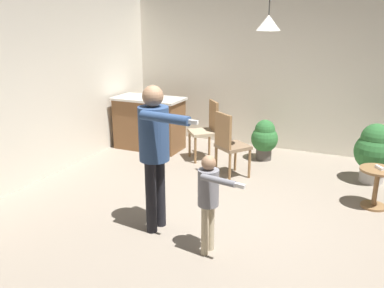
{
  "coord_description": "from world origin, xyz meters",
  "views": [
    {
      "loc": [
        1.2,
        -4.0,
        2.28
      ],
      "look_at": [
        -0.5,
        -0.23,
        1.0
      ],
      "focal_mm": 37.5,
      "sensor_mm": 36.0,
      "label": 1
    }
  ],
  "objects_px": {
    "spare_remote_on_table": "(379,168)",
    "person_child": "(209,194)",
    "dining_chair_by_counter": "(229,143)",
    "potted_plant_by_wall": "(375,150)",
    "kitchen_counter": "(149,123)",
    "dining_chair_near_wall": "(207,128)",
    "potted_plant_corner": "(265,138)",
    "side_table_by_couch": "(376,183)",
    "person_adult": "(155,143)"
  },
  "relations": [
    {
      "from": "potted_plant_by_wall",
      "to": "spare_remote_on_table",
      "type": "bearing_deg",
      "value": -86.43
    },
    {
      "from": "side_table_by_couch",
      "to": "dining_chair_near_wall",
      "type": "height_order",
      "value": "dining_chair_near_wall"
    },
    {
      "from": "kitchen_counter",
      "to": "potted_plant_corner",
      "type": "distance_m",
      "value": 2.11
    },
    {
      "from": "dining_chair_by_counter",
      "to": "dining_chair_near_wall",
      "type": "height_order",
      "value": "same"
    },
    {
      "from": "person_adult",
      "to": "potted_plant_by_wall",
      "type": "bearing_deg",
      "value": 145.35
    },
    {
      "from": "kitchen_counter",
      "to": "potted_plant_corner",
      "type": "xyz_separation_m",
      "value": [
        2.1,
        0.25,
        -0.1
      ]
    },
    {
      "from": "side_table_by_couch",
      "to": "person_child",
      "type": "xyz_separation_m",
      "value": [
        -1.53,
        -1.83,
        0.32
      ]
    },
    {
      "from": "side_table_by_couch",
      "to": "dining_chair_by_counter",
      "type": "bearing_deg",
      "value": 174.13
    },
    {
      "from": "dining_chair_by_counter",
      "to": "potted_plant_by_wall",
      "type": "xyz_separation_m",
      "value": [
        1.98,
        0.7,
        -0.06
      ]
    },
    {
      "from": "dining_chair_by_counter",
      "to": "potted_plant_by_wall",
      "type": "distance_m",
      "value": 2.1
    },
    {
      "from": "side_table_by_couch",
      "to": "dining_chair_near_wall",
      "type": "relative_size",
      "value": 0.52
    },
    {
      "from": "potted_plant_corner",
      "to": "spare_remote_on_table",
      "type": "xyz_separation_m",
      "value": [
        1.76,
        -1.24,
        0.16
      ]
    },
    {
      "from": "side_table_by_couch",
      "to": "potted_plant_corner",
      "type": "height_order",
      "value": "potted_plant_corner"
    },
    {
      "from": "person_child",
      "to": "dining_chair_near_wall",
      "type": "distance_m",
      "value": 2.92
    },
    {
      "from": "dining_chair_by_counter",
      "to": "kitchen_counter",
      "type": "bearing_deg",
      "value": -167.52
    },
    {
      "from": "person_child",
      "to": "potted_plant_by_wall",
      "type": "distance_m",
      "value": 3.12
    },
    {
      "from": "person_adult",
      "to": "dining_chair_near_wall",
      "type": "relative_size",
      "value": 1.64
    },
    {
      "from": "kitchen_counter",
      "to": "dining_chair_near_wall",
      "type": "relative_size",
      "value": 1.26
    },
    {
      "from": "side_table_by_couch",
      "to": "person_adult",
      "type": "xyz_separation_m",
      "value": [
        -2.24,
        -1.61,
        0.69
      ]
    },
    {
      "from": "dining_chair_by_counter",
      "to": "potted_plant_by_wall",
      "type": "height_order",
      "value": "dining_chair_by_counter"
    },
    {
      "from": "kitchen_counter",
      "to": "spare_remote_on_table",
      "type": "bearing_deg",
      "value": -14.41
    },
    {
      "from": "dining_chair_near_wall",
      "to": "potted_plant_by_wall",
      "type": "bearing_deg",
      "value": -128.84
    },
    {
      "from": "side_table_by_couch",
      "to": "potted_plant_by_wall",
      "type": "relative_size",
      "value": 0.59
    },
    {
      "from": "potted_plant_corner",
      "to": "potted_plant_by_wall",
      "type": "distance_m",
      "value": 1.73
    },
    {
      "from": "kitchen_counter",
      "to": "potted_plant_by_wall",
      "type": "distance_m",
      "value": 3.8
    },
    {
      "from": "dining_chair_near_wall",
      "to": "potted_plant_by_wall",
      "type": "distance_m",
      "value": 2.6
    },
    {
      "from": "kitchen_counter",
      "to": "spare_remote_on_table",
      "type": "xyz_separation_m",
      "value": [
        3.85,
        -0.99,
        0.06
      ]
    },
    {
      "from": "person_adult",
      "to": "potted_plant_corner",
      "type": "height_order",
      "value": "person_adult"
    },
    {
      "from": "side_table_by_couch",
      "to": "dining_chair_by_counter",
      "type": "height_order",
      "value": "dining_chair_by_counter"
    },
    {
      "from": "dining_chair_near_wall",
      "to": "spare_remote_on_table",
      "type": "relative_size",
      "value": 7.69
    },
    {
      "from": "potted_plant_corner",
      "to": "potted_plant_by_wall",
      "type": "height_order",
      "value": "potted_plant_by_wall"
    },
    {
      "from": "potted_plant_by_wall",
      "to": "person_adult",
      "type": "bearing_deg",
      "value": -130.97
    },
    {
      "from": "potted_plant_corner",
      "to": "spare_remote_on_table",
      "type": "bearing_deg",
      "value": -35.18
    },
    {
      "from": "person_adult",
      "to": "spare_remote_on_table",
      "type": "bearing_deg",
      "value": 131.9
    },
    {
      "from": "potted_plant_by_wall",
      "to": "spare_remote_on_table",
      "type": "distance_m",
      "value": 0.92
    },
    {
      "from": "person_adult",
      "to": "person_child",
      "type": "distance_m",
      "value": 0.83
    },
    {
      "from": "spare_remote_on_table",
      "to": "person_child",
      "type": "bearing_deg",
      "value": -130.02
    },
    {
      "from": "side_table_by_couch",
      "to": "potted_plant_corner",
      "type": "distance_m",
      "value": 2.14
    },
    {
      "from": "kitchen_counter",
      "to": "person_child",
      "type": "relative_size",
      "value": 1.21
    },
    {
      "from": "potted_plant_corner",
      "to": "potted_plant_by_wall",
      "type": "xyz_separation_m",
      "value": [
        1.7,
        -0.32,
        0.1
      ]
    },
    {
      "from": "person_child",
      "to": "spare_remote_on_table",
      "type": "xyz_separation_m",
      "value": [
        1.53,
        1.83,
        -0.11
      ]
    },
    {
      "from": "kitchen_counter",
      "to": "dining_chair_near_wall",
      "type": "xyz_separation_m",
      "value": [
        1.19,
        -0.12,
        0.07
      ]
    },
    {
      "from": "potted_plant_by_wall",
      "to": "potted_plant_corner",
      "type": "bearing_deg",
      "value": 169.23
    },
    {
      "from": "person_child",
      "to": "dining_chair_near_wall",
      "type": "bearing_deg",
      "value": -148.12
    },
    {
      "from": "side_table_by_couch",
      "to": "spare_remote_on_table",
      "type": "height_order",
      "value": "spare_remote_on_table"
    },
    {
      "from": "dining_chair_by_counter",
      "to": "potted_plant_corner",
      "type": "height_order",
      "value": "dining_chair_by_counter"
    },
    {
      "from": "dining_chair_by_counter",
      "to": "dining_chair_near_wall",
      "type": "bearing_deg",
      "value": 169.27
    },
    {
      "from": "person_child",
      "to": "potted_plant_by_wall",
      "type": "bearing_deg",
      "value": 160.88
    },
    {
      "from": "side_table_by_couch",
      "to": "person_child",
      "type": "distance_m",
      "value": 2.4
    },
    {
      "from": "kitchen_counter",
      "to": "spare_remote_on_table",
      "type": "distance_m",
      "value": 3.98
    }
  ]
}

